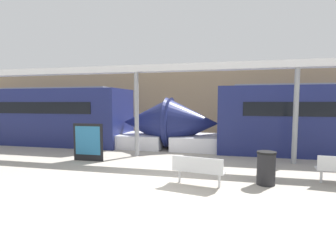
{
  "coord_description": "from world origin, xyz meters",
  "views": [
    {
      "loc": [
        2.1,
        -7.1,
        2.36
      ],
      "look_at": [
        -0.39,
        3.37,
        1.4
      ],
      "focal_mm": 28.0,
      "sensor_mm": 36.0,
      "label": 1
    }
  ],
  "objects_px": {
    "trash_bin": "(266,168)",
    "support_column_near": "(137,115)",
    "bench_near": "(198,169)",
    "train_right": "(24,117)",
    "poster_board": "(88,142)",
    "support_column_far": "(296,116)"
  },
  "relations": [
    {
      "from": "train_right",
      "to": "poster_board",
      "type": "xyz_separation_m",
      "value": [
        6.45,
        -3.77,
        -0.75
      ]
    },
    {
      "from": "poster_board",
      "to": "bench_near",
      "type": "bearing_deg",
      "value": -24.94
    },
    {
      "from": "bench_near",
      "to": "trash_bin",
      "type": "distance_m",
      "value": 1.98
    },
    {
      "from": "train_right",
      "to": "support_column_far",
      "type": "height_order",
      "value": "support_column_far"
    },
    {
      "from": "support_column_far",
      "to": "train_right",
      "type": "bearing_deg",
      "value": 170.71
    },
    {
      "from": "bench_near",
      "to": "poster_board",
      "type": "relative_size",
      "value": 1.01
    },
    {
      "from": "trash_bin",
      "to": "support_column_near",
      "type": "relative_size",
      "value": 0.26
    },
    {
      "from": "poster_board",
      "to": "support_column_near",
      "type": "distance_m",
      "value": 2.36
    },
    {
      "from": "poster_board",
      "to": "train_right",
      "type": "bearing_deg",
      "value": 149.71
    },
    {
      "from": "trash_bin",
      "to": "train_right",
      "type": "bearing_deg",
      "value": 157.59
    },
    {
      "from": "trash_bin",
      "to": "poster_board",
      "type": "xyz_separation_m",
      "value": [
        -6.62,
        1.62,
        0.28
      ]
    },
    {
      "from": "train_right",
      "to": "poster_board",
      "type": "relative_size",
      "value": 11.83
    },
    {
      "from": "train_right",
      "to": "bench_near",
      "type": "distance_m",
      "value": 12.71
    },
    {
      "from": "bench_near",
      "to": "poster_board",
      "type": "height_order",
      "value": "poster_board"
    },
    {
      "from": "support_column_far",
      "to": "bench_near",
      "type": "bearing_deg",
      "value": -132.46
    },
    {
      "from": "train_right",
      "to": "support_column_far",
      "type": "relative_size",
      "value": 4.91
    },
    {
      "from": "train_right",
      "to": "bench_near",
      "type": "bearing_deg",
      "value": -28.09
    },
    {
      "from": "train_right",
      "to": "trash_bin",
      "type": "height_order",
      "value": "train_right"
    },
    {
      "from": "trash_bin",
      "to": "support_column_near",
      "type": "distance_m",
      "value": 6.03
    },
    {
      "from": "support_column_near",
      "to": "support_column_far",
      "type": "height_order",
      "value": "same"
    },
    {
      "from": "trash_bin",
      "to": "support_column_far",
      "type": "distance_m",
      "value": 3.59
    },
    {
      "from": "bench_near",
      "to": "poster_board",
      "type": "xyz_separation_m",
      "value": [
        -4.73,
        2.2,
        0.27
      ]
    }
  ]
}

